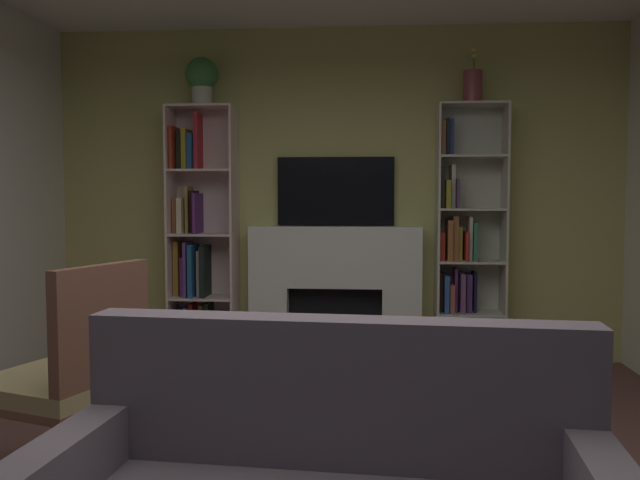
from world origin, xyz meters
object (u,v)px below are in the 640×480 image
bookshelf_left (198,244)px  bookshelf_right (462,244)px  potted_plant (202,78)px  armchair (71,374)px  vase_with_flowers (473,86)px  fireplace (335,290)px  tv (336,191)px

bookshelf_left → bookshelf_right: same height
potted_plant → armchair: size_ratio=0.37×
vase_with_flowers → armchair: bearing=-131.5°
bookshelf_left → fireplace: bearing=0.3°
bookshelf_right → potted_plant: potted_plant is taller
potted_plant → vase_with_flowers: (2.21, -0.00, -0.09)m
fireplace → armchair: fireplace is taller
armchair → potted_plant: bearing=90.0°
tv → bookshelf_right: size_ratio=0.46×
bookshelf_right → armchair: size_ratio=1.99×
bookshelf_right → fireplace: bearing=-179.9°
bookshelf_left → bookshelf_right: 2.21m
bookshelf_right → potted_plant: 2.55m
vase_with_flowers → armchair: size_ratio=0.42×
vase_with_flowers → tv: bearing=173.8°
fireplace → potted_plant: 2.08m
fireplace → bookshelf_left: bearing=-179.7°
fireplace → tv: tv is taller
vase_with_flowers → armchair: (-2.21, -2.50, -1.71)m
potted_plant → bookshelf_left: bearing=154.2°
tv → vase_with_flowers: size_ratio=2.20×
tv → armchair: tv is taller
bookshelf_right → vase_with_flowers: vase_with_flowers is taller
potted_plant → armchair: (0.00, -2.50, -1.81)m
bookshelf_left → bookshelf_right: bearing=0.2°
tv → armchair: size_ratio=0.91×
fireplace → bookshelf_left: bookshelf_left is taller
bookshelf_left → armchair: (0.06, -2.52, -0.43)m
bookshelf_left → armchair: bearing=-88.6°
bookshelf_right → vase_with_flowers: bearing=-30.6°
fireplace → vase_with_flowers: vase_with_flowers is taller
tv → bookshelf_left: size_ratio=0.46×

